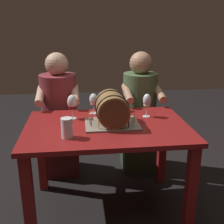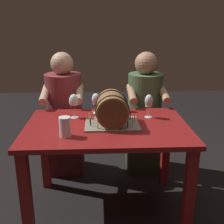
# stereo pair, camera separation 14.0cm
# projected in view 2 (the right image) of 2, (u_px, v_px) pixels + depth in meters

# --- Properties ---
(ground_plane) EXTENTS (8.00, 8.00, 0.00)m
(ground_plane) POSITION_uv_depth(u_px,v_px,m) (107.00, 207.00, 2.35)
(ground_plane) COLOR black
(dining_table) EXTENTS (1.23, 0.83, 0.74)m
(dining_table) POSITION_uv_depth(u_px,v_px,m) (107.00, 140.00, 2.16)
(dining_table) COLOR maroon
(dining_table) RESTS_ON ground
(barrel_cake) EXTENTS (0.40, 0.31, 0.25)m
(barrel_cake) POSITION_uv_depth(u_px,v_px,m) (112.00, 110.00, 2.09)
(barrel_cake) COLOR gray
(barrel_cake) RESTS_ON dining_table
(wine_glass_amber) EXTENTS (0.06, 0.06, 0.17)m
(wine_glass_amber) POSITION_uv_depth(u_px,v_px,m) (120.00, 98.00, 2.42)
(wine_glass_amber) COLOR white
(wine_glass_amber) RESTS_ON dining_table
(wine_glass_rose) EXTENTS (0.07, 0.07, 0.17)m
(wine_glass_rose) POSITION_uv_depth(u_px,v_px,m) (96.00, 100.00, 2.36)
(wine_glass_rose) COLOR white
(wine_glass_rose) RESTS_ON dining_table
(wine_glass_red) EXTENTS (0.08, 0.08, 0.20)m
(wine_glass_red) POSITION_uv_depth(u_px,v_px,m) (74.00, 102.00, 2.24)
(wine_glass_red) COLOR white
(wine_glass_red) RESTS_ON dining_table
(wine_glass_white) EXTENTS (0.07, 0.07, 0.19)m
(wine_glass_white) POSITION_uv_depth(u_px,v_px,m) (149.00, 102.00, 2.25)
(wine_glass_white) COLOR white
(wine_glass_white) RESTS_ON dining_table
(beer_pint) EXTENTS (0.08, 0.08, 0.14)m
(beer_pint) POSITION_uv_depth(u_px,v_px,m) (65.00, 127.00, 1.89)
(beer_pint) COLOR white
(beer_pint) RESTS_ON dining_table
(person_seated_left) EXTENTS (0.39, 0.47, 1.21)m
(person_seated_left) POSITION_uv_depth(u_px,v_px,m) (65.00, 118.00, 2.78)
(person_seated_left) COLOR #4C1B1E
(person_seated_left) RESTS_ON ground
(person_seated_right) EXTENTS (0.37, 0.46, 1.21)m
(person_seated_right) POSITION_uv_depth(u_px,v_px,m) (144.00, 117.00, 2.82)
(person_seated_right) COLOR #2A3A24
(person_seated_right) RESTS_ON ground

